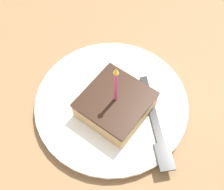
% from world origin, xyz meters
% --- Properties ---
extents(ground_plane, '(2.40, 2.40, 0.04)m').
position_xyz_m(ground_plane, '(0.00, 0.00, -0.02)').
color(ground_plane, olive).
rests_on(ground_plane, ground).
extents(plate, '(0.26, 0.26, 0.02)m').
position_xyz_m(plate, '(0.00, 0.03, 0.01)').
color(plate, white).
rests_on(plate, ground_plane).
extents(cake_slice, '(0.10, 0.10, 0.12)m').
position_xyz_m(cake_slice, '(-0.01, 0.01, 0.04)').
color(cake_slice, tan).
rests_on(cake_slice, plate).
extents(fork, '(0.13, 0.14, 0.00)m').
position_xyz_m(fork, '(0.00, -0.06, 0.02)').
color(fork, '#262626').
rests_on(fork, plate).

